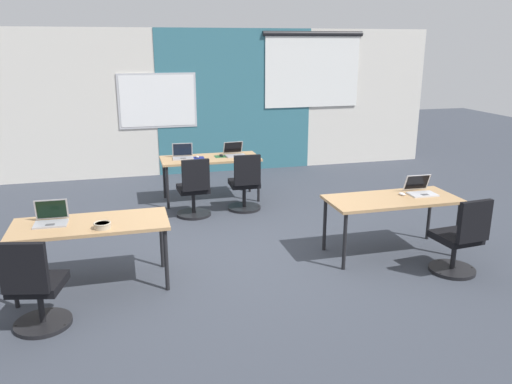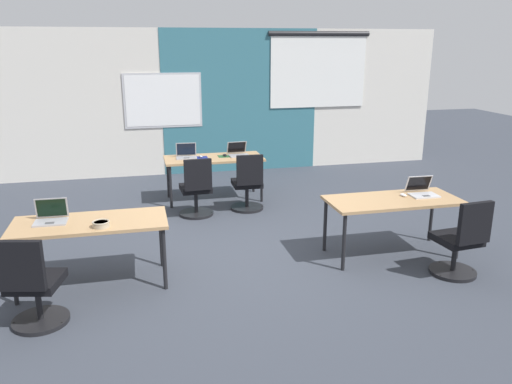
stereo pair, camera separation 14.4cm
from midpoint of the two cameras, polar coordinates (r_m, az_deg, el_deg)
The scene contains 19 objects.
ground_plane at distance 6.56m, azimuth -1.02°, elevation -6.33°, with size 24.00×24.00×0.00m.
back_wall_assembly at distance 10.26m, azimuth -5.93°, elevation 10.00°, with size 10.00×0.27×2.80m.
desk_near_left at distance 5.65m, azimuth -17.34°, elevation -3.72°, with size 1.60×0.70×0.72m.
desk_near_right at distance 6.40m, azimuth 15.65°, elevation -1.26°, with size 1.60×0.70×0.72m.
desk_far_center at distance 8.42m, azimuth -4.25°, elevation 3.49°, with size 1.60×0.70×0.72m.
laptop_far_right at distance 8.52m, azimuth -1.51°, elevation 4.42°, with size 0.35×0.34×0.22m.
mousepad_far_right at distance 8.47m, azimuth -3.01°, elevation 4.01°, with size 0.22×0.19×0.00m.
mouse_far_right at distance 8.46m, azimuth -3.02°, elevation 4.13°, with size 0.08×0.11×0.03m.
chair_far_right at distance 7.91m, azimuth -0.41°, elevation 0.56°, with size 0.52×0.55×0.92m.
laptop_far_left at distance 8.41m, azimuth -7.29°, elevation 4.15°, with size 0.35×0.30×0.24m.
mousepad_far_left at distance 8.41m, azimuth -5.70°, elevation 3.86°, with size 0.22×0.19×0.00m.
mouse_far_left at distance 8.40m, azimuth -5.70°, elevation 3.98°, with size 0.06×0.10×0.03m.
chair_far_left at distance 7.68m, azimuth -6.13°, elevation -0.03°, with size 0.52×0.55×0.92m.
laptop_near_right_end at distance 6.64m, azimuth 18.66°, elevation 0.10°, with size 0.34×0.32×0.22m.
mouse_near_right_end at distance 6.51m, azimuth 16.75°, elevation -0.33°, with size 0.08×0.11×0.03m.
chair_near_right_end at distance 6.14m, azimuth 22.48°, elevation -5.47°, with size 0.52×0.56×0.92m.
laptop_near_left_end at distance 5.74m, azimuth -21.27°, elevation -2.63°, with size 0.34×0.28×0.24m.
chair_near_left_end at distance 5.10m, azimuth -22.87°, elevation -10.00°, with size 0.53×0.58×0.92m.
snack_bowl at distance 5.42m, azimuth -16.20°, elevation -3.42°, with size 0.18×0.18×0.06m.
Camera 2 is at (-1.21, -5.93, 2.53)m, focal length 35.81 mm.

